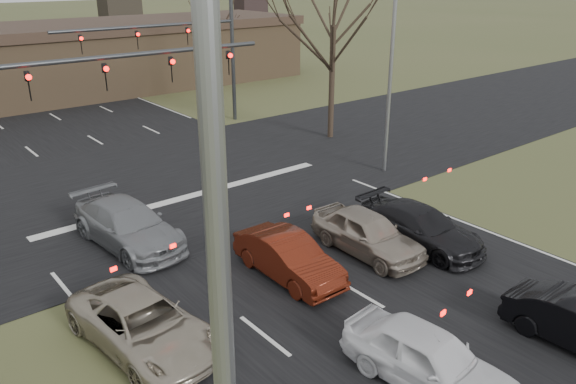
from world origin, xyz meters
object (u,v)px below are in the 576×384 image
object	(u,v)px
streetlight_right_far	(203,26)
building	(46,61)
car_grey_ahead	(128,225)
mast_arm_near	(49,96)
car_silver_suv	(143,324)
car_charcoal_sedan	(420,227)
car_red_ahead	(288,257)
mast_arm_far	(193,44)
car_silver_ahead	(367,233)
car_white_sedan	(429,358)
streetlight_right_near	(389,54)

from	to	relation	value
streetlight_right_far	building	bearing A→B (deg)	123.65
building	car_grey_ahead	xyz separation A→B (m)	(-6.00, -27.61, -1.90)
mast_arm_near	car_silver_suv	world-z (taller)	mast_arm_near
building	car_charcoal_sedan	size ratio (longest dim) A/B	8.78
car_charcoal_sedan	car_grey_ahead	bearing A→B (deg)	139.22
car_red_ahead	mast_arm_near	bearing A→B (deg)	118.45
mast_arm_far	car_charcoal_sedan	distance (m)	19.75
streetlight_right_far	car_silver_ahead	bearing A→B (deg)	-107.81
mast_arm_near	streetlight_right_far	bearing A→B (deg)	43.89
building	car_silver_suv	distance (m)	34.41
car_white_sedan	car_silver_ahead	world-z (taller)	car_silver_ahead
car_charcoal_sedan	car_grey_ahead	distance (m)	10.33
building	streetlight_right_near	world-z (taller)	streetlight_right_near
mast_arm_near	mast_arm_far	xyz separation A→B (m)	(11.41, 10.00, -0.06)
car_white_sedan	car_charcoal_sedan	bearing A→B (deg)	33.92
car_silver_suv	mast_arm_near	bearing A→B (deg)	77.23
streetlight_right_near	car_silver_ahead	distance (m)	9.85
mast_arm_far	car_silver_suv	bearing A→B (deg)	-123.92
car_silver_suv	car_grey_ahead	xyz separation A→B (m)	(2.17, 5.75, 0.10)
streetlight_right_far	car_silver_ahead	xyz separation A→B (m)	(-7.19, -22.37, -4.84)
car_silver_suv	car_red_ahead	size ratio (longest dim) A/B	1.15
mast_arm_far	streetlight_right_near	distance (m)	13.28
building	car_silver_suv	bearing A→B (deg)	-103.75
car_charcoal_sedan	car_silver_suv	bearing A→B (deg)	174.07
mast_arm_near	car_white_sedan	xyz separation A→B (m)	(3.61, -13.88, -4.34)
car_charcoal_sedan	mast_arm_near	bearing A→B (deg)	133.74
car_silver_suv	car_charcoal_sedan	xyz separation A→B (m)	(10.17, -0.78, 0.03)
mast_arm_far	car_red_ahead	xyz separation A→B (m)	(-7.19, -17.93, -4.33)
car_grey_ahead	car_white_sedan	bearing A→B (deg)	-83.49
streetlight_right_far	car_white_sedan	world-z (taller)	streetlight_right_far
mast_arm_near	car_red_ahead	distance (m)	10.00
mast_arm_far	car_white_sedan	bearing A→B (deg)	-108.09
mast_arm_near	car_red_ahead	bearing A→B (deg)	-61.98
car_charcoal_sedan	car_red_ahead	world-z (taller)	car_charcoal_sedan
car_silver_suv	car_white_sedan	bearing A→B (deg)	-56.90
car_white_sedan	mast_arm_far	bearing A→B (deg)	65.68
mast_arm_near	car_silver_suv	bearing A→B (deg)	-96.39
car_silver_suv	car_grey_ahead	bearing A→B (deg)	62.98
streetlight_right_near	car_charcoal_sedan	world-z (taller)	streetlight_right_near
mast_arm_near	car_silver_suv	distance (m)	9.50
car_silver_ahead	mast_arm_far	bearing A→B (deg)	78.84
mast_arm_far	car_red_ahead	bearing A→B (deg)	-111.86
building	mast_arm_far	size ratio (longest dim) A/B	3.81
building	streetlight_right_far	size ratio (longest dim) A/B	4.24
car_silver_ahead	streetlight_right_near	bearing A→B (deg)	40.04
mast_arm_near	mast_arm_far	size ratio (longest dim) A/B	1.09
car_silver_suv	car_silver_ahead	world-z (taller)	car_silver_ahead
streetlight_right_near	car_grey_ahead	bearing A→B (deg)	178.26
car_grey_ahead	car_silver_ahead	bearing A→B (deg)	-48.62
streetlight_right_far	car_red_ahead	xyz separation A→B (m)	(-10.33, -21.93, -4.90)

